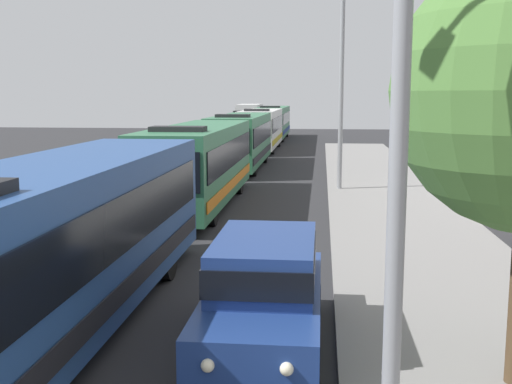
# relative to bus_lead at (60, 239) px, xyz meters

# --- Properties ---
(bus_lead) EXTENTS (2.58, 12.04, 3.21)m
(bus_lead) POSITION_rel_bus_lead_xyz_m (0.00, 0.00, 0.00)
(bus_lead) COLOR #284C8C
(bus_lead) RESTS_ON ground_plane
(bus_second_in_line) EXTENTS (2.58, 11.56, 3.21)m
(bus_second_in_line) POSITION_rel_bus_lead_xyz_m (-0.00, 12.98, -0.00)
(bus_second_in_line) COLOR #33724C
(bus_second_in_line) RESTS_ON ground_plane
(bus_middle) EXTENTS (2.58, 11.26, 3.21)m
(bus_middle) POSITION_rel_bus_lead_xyz_m (-0.00, 25.57, -0.00)
(bus_middle) COLOR #33724C
(bus_middle) RESTS_ON ground_plane
(bus_fourth_in_line) EXTENTS (2.58, 11.28, 3.21)m
(bus_fourth_in_line) POSITION_rel_bus_lead_xyz_m (-0.00, 37.87, -0.00)
(bus_fourth_in_line) COLOR silver
(bus_fourth_in_line) RESTS_ON ground_plane
(bus_rear) EXTENTS (2.58, 12.25, 3.21)m
(bus_rear) POSITION_rel_bus_lead_xyz_m (0.00, 49.83, 0.00)
(bus_rear) COLOR #33724C
(bus_rear) RESTS_ON ground_plane
(white_suv) EXTENTS (1.86, 4.96, 1.90)m
(white_suv) POSITION_rel_bus_lead_xyz_m (3.70, -0.49, -0.66)
(white_suv) COLOR navy
(white_suv) RESTS_ON ground_plane
(box_truck_oncoming) EXTENTS (2.35, 8.05, 3.15)m
(box_truck_oncoming) POSITION_rel_bus_lead_xyz_m (-3.30, 58.23, 0.02)
(box_truck_oncoming) COLOR black
(box_truck_oncoming) RESTS_ON ground_plane
(streetlamp_mid) EXTENTS (5.20, 0.28, 8.61)m
(streetlamp_mid) POSITION_rel_bus_lead_xyz_m (5.40, 17.17, 3.65)
(streetlamp_mid) COLOR gray
(streetlamp_mid) RESTS_ON sidewalk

